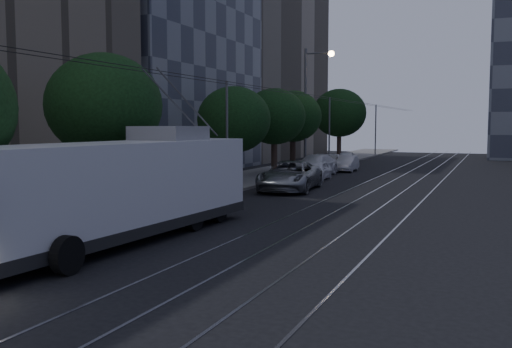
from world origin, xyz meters
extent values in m
plane|color=black|center=(0.00, 0.00, 0.00)|extent=(120.00, 120.00, 0.00)
cube|color=gray|center=(-7.50, 20.00, 0.07)|extent=(5.00, 90.00, 0.15)
cube|color=#9999A1|center=(0.28, 20.00, 0.01)|extent=(0.08, 90.00, 0.02)
cube|color=#9999A1|center=(1.72, 20.00, 0.01)|extent=(0.08, 90.00, 0.02)
cube|color=#9999A1|center=(3.28, 20.00, 0.01)|extent=(0.08, 90.00, 0.02)
cube|color=#9999A1|center=(4.72, 20.00, 0.01)|extent=(0.08, 90.00, 0.02)
cylinder|color=black|center=(-3.85, 20.00, 5.60)|extent=(0.02, 90.00, 0.02)
cylinder|color=black|center=(-3.15, 20.00, 5.60)|extent=(0.02, 90.00, 0.02)
cylinder|color=#59595B|center=(-5.30, 10.00, 3.00)|extent=(0.14, 0.14, 6.00)
cylinder|color=#59595B|center=(-5.30, 30.00, 3.00)|extent=(0.14, 0.14, 6.00)
cylinder|color=#59595B|center=(-5.30, 50.00, 3.00)|extent=(0.14, 0.14, 6.00)
cube|color=#3C404D|center=(-19.00, 22.00, 13.00)|extent=(14.00, 18.00, 26.00)
cube|color=gray|center=(-19.00, 42.00, 17.00)|extent=(14.00, 22.00, 34.00)
cube|color=silver|center=(-2.90, -2.67, 1.75)|extent=(3.23, 11.95, 2.81)
cube|color=black|center=(-2.90, -2.67, 0.49)|extent=(3.27, 11.99, 0.34)
cube|color=black|center=(-2.90, -2.18, 1.87)|extent=(3.14, 9.50, 1.03)
cube|color=black|center=(-2.90, 3.21, 1.97)|extent=(2.01, 0.20, 0.98)
cube|color=gray|center=(-2.90, 0.28, 3.40)|extent=(2.24, 2.29, 0.49)
cylinder|color=#59595B|center=(-3.20, 1.32, 4.43)|extent=(0.06, 4.46, 2.40)
cylinder|color=#59595B|center=(-2.60, 1.32, 4.43)|extent=(0.06, 4.46, 2.40)
cylinder|color=black|center=(-1.69, -6.45, 0.49)|extent=(0.30, 0.98, 0.98)
cylinder|color=black|center=(-4.11, -0.07, 0.49)|extent=(0.30, 0.98, 0.98)
cylinder|color=black|center=(-1.69, -0.07, 0.49)|extent=(0.30, 0.98, 0.98)
cylinder|color=black|center=(-4.11, 1.82, 0.49)|extent=(0.30, 0.98, 0.98)
cylinder|color=black|center=(-1.69, 1.82, 0.49)|extent=(0.30, 0.98, 0.98)
imported|color=gray|center=(-2.70, 12.71, 0.83)|extent=(3.35, 6.21, 1.66)
imported|color=silver|center=(-3.07, 19.00, 0.65)|extent=(1.77, 3.89, 1.29)
imported|color=silver|center=(-4.10, 22.06, 0.76)|extent=(2.55, 5.37, 1.51)
imported|color=silver|center=(-2.93, 26.78, 0.62)|extent=(1.50, 3.83, 1.24)
imported|color=silver|center=(-4.30, 31.99, 0.67)|extent=(2.31, 4.19, 1.35)
cylinder|color=#32211B|center=(-6.50, 1.30, 1.37)|extent=(0.44, 0.44, 2.74)
ellipsoid|color=black|center=(-6.50, 1.30, 4.46)|extent=(4.60, 4.60, 4.14)
cylinder|color=#32211B|center=(-6.76, 14.00, 1.16)|extent=(0.44, 0.44, 2.32)
ellipsoid|color=black|center=(-6.76, 14.00, 3.99)|extent=(4.47, 4.47, 4.02)
cylinder|color=#32211B|center=(-6.50, 20.08, 1.31)|extent=(0.44, 0.44, 2.62)
ellipsoid|color=black|center=(-6.50, 20.08, 4.26)|extent=(4.38, 4.38, 3.94)
cylinder|color=#32211B|center=(-6.52, 24.08, 1.34)|extent=(0.44, 0.44, 2.69)
ellipsoid|color=black|center=(-6.52, 24.08, 4.32)|extent=(4.36, 4.36, 3.93)
cylinder|color=#32211B|center=(-6.50, 37.86, 1.43)|extent=(0.44, 0.44, 2.85)
ellipsoid|color=black|center=(-6.50, 37.86, 4.83)|extent=(5.26, 5.26, 4.73)
cylinder|color=#59595B|center=(-5.48, 23.95, 4.68)|extent=(0.20, 0.20, 9.35)
cylinder|color=#59595B|center=(-4.45, 23.95, 8.98)|extent=(2.06, 0.12, 0.12)
sphere|color=#F1C085|center=(-3.52, 23.95, 8.89)|extent=(0.44, 0.44, 0.44)
camera|label=1|loc=(7.98, -17.34, 3.71)|focal=40.00mm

